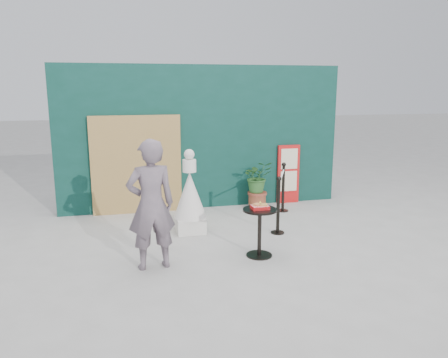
% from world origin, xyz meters
% --- Properties ---
extents(ground, '(60.00, 60.00, 0.00)m').
position_xyz_m(ground, '(0.00, 0.00, 0.00)').
color(ground, '#ADAAA5').
rests_on(ground, ground).
extents(back_wall, '(6.00, 0.30, 3.00)m').
position_xyz_m(back_wall, '(0.00, 3.15, 1.50)').
color(back_wall, '#0B332A').
rests_on(back_wall, ground).
extents(bamboo_fence, '(1.80, 0.08, 2.00)m').
position_xyz_m(bamboo_fence, '(-1.40, 2.94, 1.00)').
color(bamboo_fence, tan).
rests_on(bamboo_fence, ground).
extents(woman, '(0.74, 0.53, 1.87)m').
position_xyz_m(woman, '(-1.33, 0.05, 0.93)').
color(woman, slate).
rests_on(woman, ground).
extents(menu_board, '(0.50, 0.07, 1.30)m').
position_xyz_m(menu_board, '(1.90, 2.95, 0.65)').
color(menu_board, red).
rests_on(menu_board, ground).
extents(statue, '(0.58, 0.58, 1.50)m').
position_xyz_m(statue, '(-0.55, 1.48, 0.61)').
color(statue, white).
rests_on(statue, ground).
extents(cafe_table, '(0.52, 0.52, 0.75)m').
position_xyz_m(cafe_table, '(0.29, 0.10, 0.50)').
color(cafe_table, black).
rests_on(cafe_table, ground).
extents(food_basket, '(0.26, 0.19, 0.11)m').
position_xyz_m(food_basket, '(0.29, 0.11, 0.79)').
color(food_basket, red).
rests_on(food_basket, cafe_table).
extents(planter, '(0.60, 0.52, 1.03)m').
position_xyz_m(planter, '(1.09, 2.67, 0.60)').
color(planter, brown).
rests_on(planter, ground).
extents(stanchion_barrier, '(0.84, 1.54, 1.03)m').
position_xyz_m(stanchion_barrier, '(1.24, 1.69, 0.49)').
color(stanchion_barrier, black).
rests_on(stanchion_barrier, ground).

